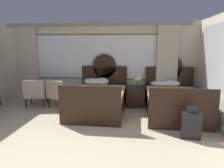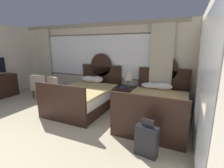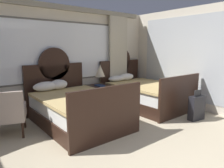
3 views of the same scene
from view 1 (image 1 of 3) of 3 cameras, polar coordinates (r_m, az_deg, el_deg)
The scene contains 9 objects.
wall_back_window at distance 7.03m, azimuth -4.69°, elevation 6.56°, with size 6.77×0.22×2.70m.
bed_near_window at distance 6.05m, azimuth -3.83°, elevation -4.24°, with size 1.54×2.24×1.65m.
bed_near_mirror at distance 6.03m, azimuth 16.96°, elevation -4.78°, with size 1.54×2.24×1.65m.
nightstand_between_beds at distance 6.61m, azimuth 6.67°, elevation -3.47°, with size 0.57×0.59×0.63m.
table_lamp_on_nightstand at distance 6.48m, azimuth 7.34°, elevation 2.61°, with size 0.27×0.27×0.56m.
book_on_nightstand at distance 6.42m, azimuth 6.30°, elevation -0.85°, with size 0.18×0.26×0.03m.
armchair_by_window_left at distance 6.60m, azimuth -14.75°, elevation -2.49°, with size 0.80×0.80×0.89m.
armchair_by_window_centre at distance 6.93m, azimuth -20.77°, elevation -2.22°, with size 0.75×0.75×0.89m.
suitcase_on_floor at distance 4.66m, azimuth 21.43°, elevation -10.85°, with size 0.42×0.23×0.70m.
Camera 1 is at (1.45, -2.73, 1.97)m, focal length 32.42 mm.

